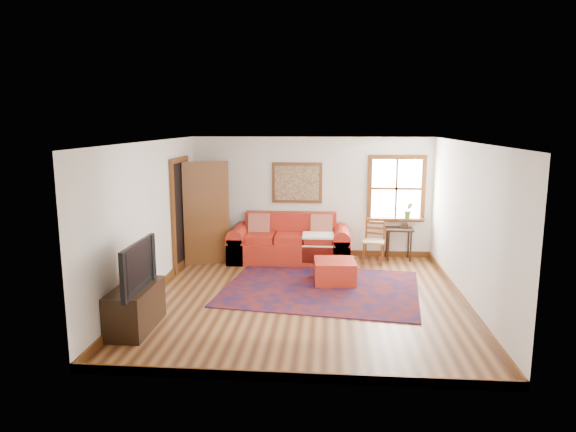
# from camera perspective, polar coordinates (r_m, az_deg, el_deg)

# --- Properties ---
(ground) EXTENTS (5.50, 5.50, 0.00)m
(ground) POSITION_cam_1_polar(r_m,az_deg,el_deg) (8.39, 1.82, -9.09)
(ground) COLOR #472513
(ground) RESTS_ON ground
(room_envelope) EXTENTS (5.04, 5.54, 2.52)m
(room_envelope) POSITION_cam_1_polar(r_m,az_deg,el_deg) (8.01, 1.89, 2.16)
(room_envelope) COLOR silver
(room_envelope) RESTS_ON ground
(window) EXTENTS (1.18, 0.20, 1.38)m
(window) POSITION_cam_1_polar(r_m,az_deg,el_deg) (10.80, 12.09, 2.26)
(window) COLOR white
(window) RESTS_ON ground
(doorway) EXTENTS (0.89, 1.08, 2.14)m
(doorway) POSITION_cam_1_polar(r_m,az_deg,el_deg) (10.17, -10.13, 0.45)
(doorway) COLOR black
(doorway) RESTS_ON ground
(framed_artwork) EXTENTS (1.05, 0.07, 0.85)m
(framed_artwork) POSITION_cam_1_polar(r_m,az_deg,el_deg) (10.71, 1.00, 3.70)
(framed_artwork) COLOR #5F3314
(framed_artwork) RESTS_ON ground
(persian_rug) EXTENTS (3.53, 2.97, 0.02)m
(persian_rug) POSITION_cam_1_polar(r_m,az_deg,el_deg) (8.85, 3.71, -7.99)
(persian_rug) COLOR #59130C
(persian_rug) RESTS_ON ground
(red_leather_sofa) EXTENTS (2.43, 1.01, 0.95)m
(red_leather_sofa) POSITION_cam_1_polar(r_m,az_deg,el_deg) (10.51, 0.22, -3.27)
(red_leather_sofa) COLOR #A62215
(red_leather_sofa) RESTS_ON ground
(red_ottoman) EXTENTS (0.75, 0.75, 0.41)m
(red_ottoman) POSITION_cam_1_polar(r_m,az_deg,el_deg) (9.13, 5.21, -6.16)
(red_ottoman) COLOR #A62215
(red_ottoman) RESTS_ON ground
(side_table) EXTENTS (0.55, 0.41, 0.66)m
(side_table) POSITION_cam_1_polar(r_m,az_deg,el_deg) (10.77, 12.23, -1.96)
(side_table) COLOR black
(side_table) RESTS_ON ground
(ladder_back_chair) EXTENTS (0.48, 0.47, 0.89)m
(ladder_back_chair) POSITION_cam_1_polar(r_m,az_deg,el_deg) (10.46, 9.56, -2.56)
(ladder_back_chair) COLOR tan
(ladder_back_chair) RESTS_ON ground
(media_cabinet) EXTENTS (0.49, 1.09, 0.60)m
(media_cabinet) POSITION_cam_1_polar(r_m,az_deg,el_deg) (7.41, -16.60, -9.75)
(media_cabinet) COLOR black
(media_cabinet) RESTS_ON ground
(television) EXTENTS (0.15, 1.14, 0.66)m
(television) POSITION_cam_1_polar(r_m,az_deg,el_deg) (7.09, -17.13, -5.37)
(television) COLOR black
(television) RESTS_ON media_cabinet
(candle_hurricane) EXTENTS (0.12, 0.12, 0.18)m
(candle_hurricane) POSITION_cam_1_polar(r_m,az_deg,el_deg) (7.60, -15.41, -6.14)
(candle_hurricane) COLOR silver
(candle_hurricane) RESTS_ON media_cabinet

